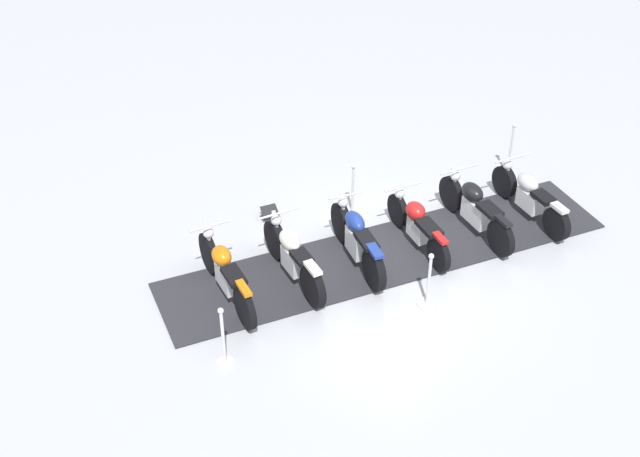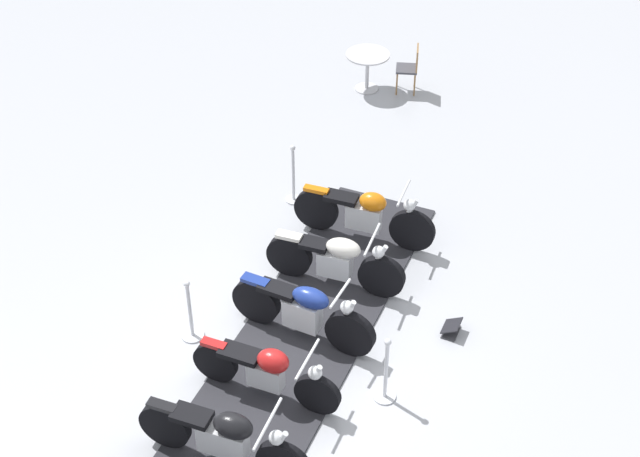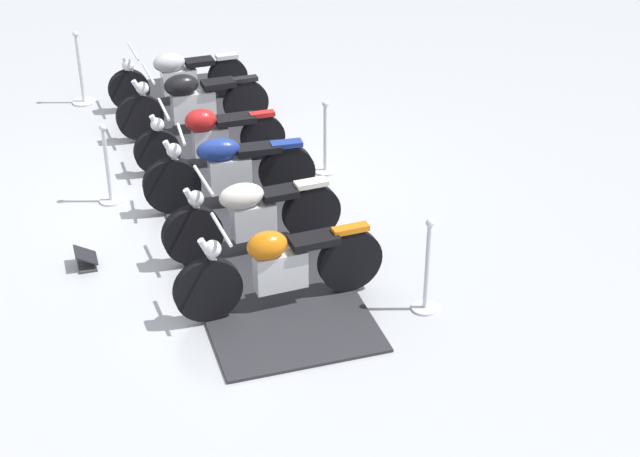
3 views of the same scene
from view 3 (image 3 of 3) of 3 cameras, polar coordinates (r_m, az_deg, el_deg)
ground_plane at (r=12.65m, az=-5.78°, el=2.50°), size 80.00×80.00×0.00m
display_platform at (r=12.64m, az=-5.78°, el=2.57°), size 5.76×7.56×0.03m
motorcycle_chrome at (r=15.06m, az=-8.39°, el=8.79°), size 1.91×1.27×0.90m
motorcycle_black at (r=13.98m, az=-7.57°, el=7.39°), size 1.94×1.27×0.97m
motorcycle_maroon at (r=12.95m, az=-6.56°, el=5.45°), size 1.77×1.21×0.90m
motorcycle_navy at (r=11.92m, az=-5.39°, el=3.42°), size 1.80×1.37×1.02m
motorcycle_cream at (r=10.92m, az=-4.08°, el=0.80°), size 1.88×1.16×1.00m
motorcycle_copper at (r=9.94m, az=-2.48°, el=-2.16°), size 2.00×1.21×1.03m
stanchion_left_mid at (r=12.82m, az=0.31°, el=4.68°), size 0.32×0.32×1.01m
stanchion_left_rear at (r=10.02m, az=6.26°, el=-2.85°), size 0.28×0.28×1.08m
stanchion_right_mid at (r=12.32m, az=-12.27°, el=3.07°), size 0.29×0.29×1.05m
stanchion_right_front at (r=15.44m, az=-13.77°, el=8.34°), size 0.36×0.36×1.14m
info_placard at (r=11.16m, az=-13.50°, el=-1.83°), size 0.36×0.39×0.21m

